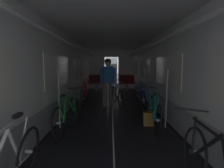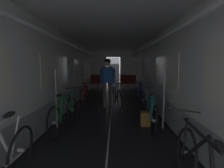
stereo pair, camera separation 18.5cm
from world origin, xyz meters
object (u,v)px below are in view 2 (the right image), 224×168
Objects in this scene: bicycle_green at (64,113)px; bicycle_teal at (151,112)px; bicycle_blue at (140,96)px; person_cyclist_aisle at (107,78)px; backpack_on_floor at (146,119)px; bench_seat_far_left at (98,81)px; bicycle_silver_in_aisle at (117,96)px; bicycle_red at (85,95)px; bench_seat_far_right at (128,81)px.

bicycle_teal is at bearing 4.88° from bicycle_green.
bicycle_green is at bearing -132.77° from bicycle_blue.
bicycle_teal is 0.98× the size of person_cyclist_aisle.
backpack_on_floor is at bearing -94.55° from bicycle_blue.
bench_seat_far_left is 0.59× the size of bicycle_silver_in_aisle.
bicycle_teal is at bearing -48.40° from bicycle_red.
person_cyclist_aisle is (0.91, 2.02, 0.69)m from bicycle_green.
bicycle_blue is at bearing -0.45° from bicycle_silver_in_aisle.
bicycle_green is at bearing -114.15° from person_cyclist_aisle.
bicycle_silver_in_aisle is at bearing -8.28° from bicycle_red.
bicycle_green is 3.11m from bicycle_blue.
bicycle_teal is (0.10, -5.90, -0.19)m from bench_seat_far_right.
person_cyclist_aisle is at bearing 121.74° from bicycle_teal.
bench_seat_far_left reaches higher than backpack_on_floor.
bench_seat_far_left reaches higher than bicycle_silver_in_aisle.
bicycle_silver_in_aisle is (1.23, -0.18, 0.00)m from bicycle_red.
bicycle_teal reaches higher than bicycle_green.
person_cyclist_aisle is (-1.21, -0.26, 0.69)m from bicycle_blue.
bicycle_teal is (1.90, -5.90, -0.19)m from bench_seat_far_left.
bench_seat_far_right is 3.86m from bicycle_silver_in_aisle.
bicycle_silver_in_aisle is (0.33, 0.27, -0.69)m from person_cyclist_aisle.
bicycle_red is at bearing 174.95° from bicycle_blue.
bicycle_silver_in_aisle is at bearing 61.56° from bicycle_green.
bicycle_green is at bearing -171.68° from backpack_on_floor.
backpack_on_floor is at bearing -89.97° from bench_seat_far_right.
bench_seat_far_right reaches higher than bicycle_silver_in_aisle.
bicycle_red is 0.98× the size of person_cyclist_aisle.
bench_seat_far_right reaches higher than backpack_on_floor.
bicycle_blue is (0.16, -3.80, -0.19)m from bench_seat_far_right.
backpack_on_floor is at bearing -72.72° from bench_seat_far_left.
backpack_on_floor is (1.95, 0.29, -0.21)m from bicycle_green.
bicycle_green is at bearing -118.44° from bicycle_silver_in_aisle.
bench_seat_far_left is 4.16m from person_cyclist_aisle.
bicycle_silver_in_aisle is (-0.81, 2.11, 0.00)m from bicycle_teal.
bench_seat_far_right is 0.58× the size of bicycle_blue.
bicycle_green is 2.47m from bicycle_red.
bench_seat_far_right is at bearing 61.78° from bicycle_red.
bicycle_red is (-2.04, 2.29, 0.00)m from bicycle_teal.
person_cyclist_aisle reaches higher than bicycle_red.
person_cyclist_aisle is at bearing -79.44° from bench_seat_far_left.
bicycle_teal is at bearing -72.18° from bench_seat_far_left.
bicycle_green is 1.00× the size of bicycle_red.
bench_seat_far_right reaches higher than bicycle_red.
bicycle_teal is 1.01× the size of bicycle_silver_in_aisle.
bench_seat_far_left is 0.58× the size of bicycle_teal.
bicycle_green is 2.60m from bicycle_silver_in_aisle.
person_cyclist_aisle is 1.03× the size of bicycle_silver_in_aisle.
bicycle_green is at bearing -107.78° from bench_seat_far_right.
bicycle_teal is 1.00× the size of bicycle_green.
person_cyclist_aisle reaches higher than backpack_on_floor.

